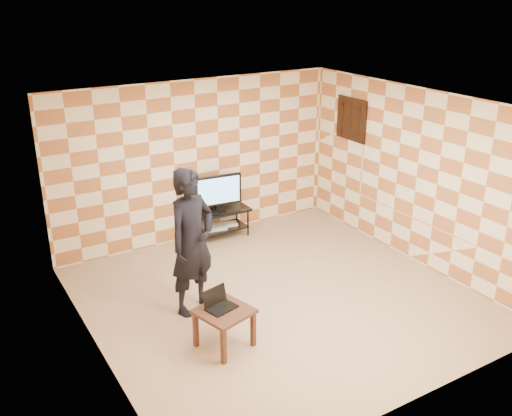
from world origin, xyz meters
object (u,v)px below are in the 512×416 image
object	(u,v)px
tv	(217,191)
side_table	(224,316)
person	(192,242)
tv_stand	(218,218)

from	to	relation	value
tv	side_table	world-z (taller)	tv
tv	side_table	xyz separation A→B (m)	(-1.40, -2.86, -0.43)
tv	person	bearing A→B (deg)	-125.39
tv_stand	tv	xyz separation A→B (m)	(0.00, -0.00, 0.48)
side_table	person	size ratio (longest dim) A/B	0.36
tv	person	world-z (taller)	person
side_table	person	bearing A→B (deg)	86.70
tv	side_table	size ratio (longest dim) A/B	1.20
tv_stand	person	distance (m)	2.41
tv_stand	side_table	world-z (taller)	same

